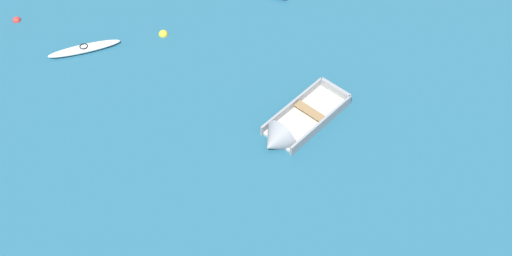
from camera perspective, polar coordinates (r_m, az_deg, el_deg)
rowboat_grey_center at (r=24.72m, az=2.77°, el=-0.33°), size 3.93×4.00×1.41m
kayak_white_near_camera at (r=29.04m, az=-14.81°, el=6.74°), size 3.11×1.42×0.30m
mooring_buoy_near_foreground at (r=31.64m, az=-20.21°, el=8.83°), size 0.36×0.36×0.36m
mooring_buoy_between_boats_right at (r=29.29m, az=-8.11°, el=8.12°), size 0.41×0.41×0.41m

